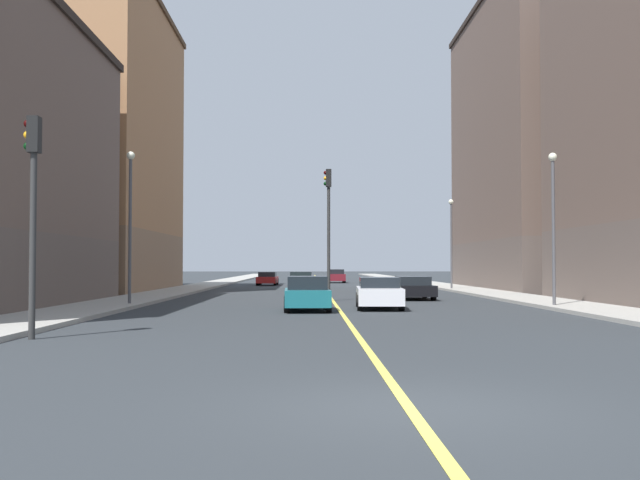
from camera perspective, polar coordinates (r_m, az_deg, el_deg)
ground_plane at (r=9.87m, az=6.78°, el=-12.58°), size 400.00×400.00×0.00m
sidewalk_left at (r=59.73m, az=10.01°, el=-3.56°), size 3.17×168.00×0.15m
sidewalk_right at (r=59.29m, az=-9.48°, el=-3.58°), size 3.17×168.00×0.15m
lane_center_stripe at (r=58.65m, az=0.30°, el=-3.69°), size 0.16×154.00×0.01m
building_left_mid at (r=59.35m, az=17.23°, el=6.95°), size 11.21×22.04×21.75m
building_right_midblock at (r=55.38m, az=-17.66°, el=6.84°), size 11.21×19.86×20.32m
traffic_light_right_near at (r=19.81m, az=-21.05°, el=3.34°), size 0.40×0.32×5.51m
traffic_light_median_far at (r=38.07m, az=0.64°, el=1.80°), size 0.40×0.32×6.71m
street_lamp_left_near at (r=33.02m, az=17.36°, el=2.11°), size 0.36×0.36×6.42m
street_lamp_right_near at (r=33.82m, az=-14.27°, el=2.21°), size 0.36×0.36×6.67m
street_lamp_left_far at (r=54.66m, az=9.97°, el=0.49°), size 0.36×0.36×6.41m
car_green at (r=58.33m, az=-1.45°, el=-3.08°), size 2.02×3.98×1.30m
car_red at (r=67.35m, az=-4.02°, el=-2.96°), size 1.87×4.23×1.20m
car_maroon at (r=76.68m, az=1.26°, el=-2.77°), size 1.77×4.21×1.38m
car_black at (r=40.08m, az=7.09°, el=-3.63°), size 1.93×4.56×1.22m
car_teal at (r=29.84m, az=-1.00°, el=-4.13°), size 1.88×3.95×1.38m
car_white at (r=31.37m, az=4.51°, el=-4.05°), size 2.03×4.67×1.31m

